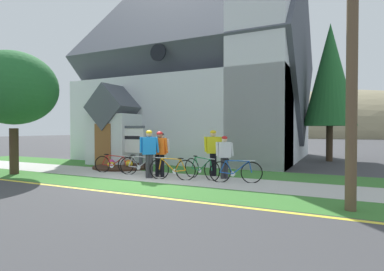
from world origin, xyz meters
TOP-DOWN VIEW (x-y plane):
  - ground at (0.00, 4.00)m, footprint 140.00×140.00m
  - sidewalk_slab at (-2.14, 1.31)m, footprint 32.00×2.23m
  - grass_verge at (-2.14, -0.66)m, footprint 32.00×1.73m
  - church_lawn at (-2.14, 3.58)m, footprint 24.00×2.32m
  - curb_paint_stripe at (-2.14, -1.68)m, footprint 28.00×0.16m
  - church_building at (-1.83, 9.67)m, footprint 13.01×12.31m
  - church_sign at (-2.99, 3.39)m, footprint 1.86×0.18m
  - flower_bed at (-3.00, 2.92)m, footprint 2.74×2.74m
  - bicycle_red at (-0.94, 1.49)m, footprint 1.65×0.56m
  - bicycle_green at (1.68, 1.61)m, footprint 1.69×0.66m
  - bicycle_white at (3.04, 1.42)m, footprint 1.72×0.62m
  - bicycle_black at (-2.29, 1.47)m, footprint 1.75×0.42m
  - bicycle_orange at (0.80, 1.01)m, footprint 1.72×0.38m
  - cyclist_in_green_jersey at (-1.08, 2.33)m, footprint 0.30×0.65m
  - cyclist_in_white_jersey at (1.81, 2.43)m, footprint 0.63×0.45m
  - cyclist_in_yellow_jersey at (0.05, 1.35)m, footprint 0.68×0.30m
  - cyclist_in_orange_jersey at (2.42, 2.03)m, footprint 0.57×0.46m
  - cyclist_in_red_jersey at (-0.21, 1.87)m, footprint 0.63×0.39m
  - cyclist_in_blue_jersey at (-0.16, 0.94)m, footprint 0.59×0.51m
  - roadside_conifer at (5.68, 10.49)m, footprint 2.86×2.86m
  - verge_sapling at (-5.68, -0.60)m, footprint 3.44×3.44m
  - distant_hill at (2.88, 80.10)m, footprint 72.46×52.83m

SIDE VIEW (x-z plane):
  - ground at x=0.00m, z-range 0.00..0.00m
  - distant_hill at x=2.88m, z-range -11.75..11.75m
  - curb_paint_stripe at x=-2.14m, z-range 0.00..0.01m
  - grass_verge at x=-2.14m, z-range 0.00..0.01m
  - church_lawn at x=-2.14m, z-range 0.00..0.01m
  - sidewalk_slab at x=-2.14m, z-range 0.00..0.01m
  - flower_bed at x=-3.00m, z-range -0.10..0.24m
  - bicycle_black at x=-2.29m, z-range -0.03..0.77m
  - bicycle_red at x=-0.94m, z-range -0.04..0.79m
  - bicycle_white at x=3.04m, z-range -0.03..0.80m
  - bicycle_orange at x=0.80m, z-range -0.02..0.80m
  - bicycle_green at x=1.68m, z-range -0.04..0.82m
  - cyclist_in_orange_jersey at x=2.42m, z-range 0.12..1.70m
  - cyclist_in_green_jersey at x=-1.08m, z-range 0.12..1.71m
  - cyclist_in_red_jersey at x=-0.21m, z-range 0.15..1.84m
  - cyclist_in_yellow_jersey at x=0.05m, z-range 0.16..1.90m
  - cyclist_in_white_jersey at x=1.81m, z-range 0.17..1.96m
  - cyclist_in_blue_jersey at x=-0.16m, z-range 0.17..1.96m
  - church_sign at x=-2.99m, z-range 0.28..2.27m
  - verge_sapling at x=-5.68m, z-range 0.99..5.97m
  - church_building at x=-1.83m, z-range -1.98..11.14m
  - roadside_conifer at x=5.68m, z-range 0.99..8.81m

